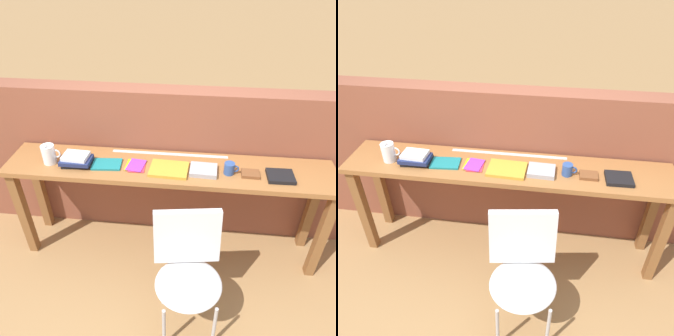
# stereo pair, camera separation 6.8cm
# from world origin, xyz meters

# --- Properties ---
(ground_plane) EXTENTS (40.00, 40.00, 0.00)m
(ground_plane) POSITION_xyz_m (0.00, 0.00, 0.00)
(ground_plane) COLOR #9E7547
(brick_wall_back) EXTENTS (6.00, 0.20, 1.36)m
(brick_wall_back) POSITION_xyz_m (0.00, 0.64, 0.68)
(brick_wall_back) COLOR brown
(brick_wall_back) RESTS_ON ground
(sideboard) EXTENTS (2.50, 0.44, 0.88)m
(sideboard) POSITION_xyz_m (0.00, 0.30, 0.74)
(sideboard) COLOR #996033
(sideboard) RESTS_ON ground
(chair_white_moulded) EXTENTS (0.50, 0.51, 0.89)m
(chair_white_moulded) POSITION_xyz_m (0.19, -0.34, 0.53)
(chair_white_moulded) COLOR silver
(chair_white_moulded) RESTS_ON ground
(pitcher_white) EXTENTS (0.14, 0.10, 0.18)m
(pitcher_white) POSITION_xyz_m (-0.91, 0.25, 0.96)
(pitcher_white) COLOR white
(pitcher_white) RESTS_ON sideboard
(book_stack_leftmost) EXTENTS (0.24, 0.17, 0.09)m
(book_stack_leftmost) POSITION_xyz_m (-0.70, 0.25, 0.92)
(book_stack_leftmost) COLOR black
(book_stack_leftmost) RESTS_ON sideboard
(magazine_cycling) EXTENTS (0.23, 0.17, 0.01)m
(magazine_cycling) POSITION_xyz_m (-0.47, 0.27, 0.89)
(magazine_cycling) COLOR #19757A
(magazine_cycling) RESTS_ON sideboard
(pamphlet_pile_colourful) EXTENTS (0.15, 0.17, 0.01)m
(pamphlet_pile_colourful) POSITION_xyz_m (-0.24, 0.27, 0.89)
(pamphlet_pile_colourful) COLOR orange
(pamphlet_pile_colourful) RESTS_ON sideboard
(book_open_centre) EXTENTS (0.29, 0.22, 0.02)m
(book_open_centre) POSITION_xyz_m (0.01, 0.25, 0.89)
(book_open_centre) COLOR gold
(book_open_centre) RESTS_ON sideboard
(book_grey_hardcover) EXTENTS (0.20, 0.17, 0.04)m
(book_grey_hardcover) POSITION_xyz_m (0.26, 0.25, 0.90)
(book_grey_hardcover) COLOR #9E9EA3
(book_grey_hardcover) RESTS_ON sideboard
(mug) EXTENTS (0.11, 0.08, 0.09)m
(mug) POSITION_xyz_m (0.45, 0.26, 0.92)
(mug) COLOR #2D4C8C
(mug) RESTS_ON sideboard
(leather_journal_brown) EXTENTS (0.13, 0.10, 0.02)m
(leather_journal_brown) POSITION_xyz_m (0.60, 0.25, 0.89)
(leather_journal_brown) COLOR brown
(leather_journal_brown) RESTS_ON sideboard
(book_repair_rightmost) EXTENTS (0.19, 0.17, 0.03)m
(book_repair_rightmost) POSITION_xyz_m (0.81, 0.24, 0.89)
(book_repair_rightmost) COLOR black
(book_repair_rightmost) RESTS_ON sideboard
(ruler_metal_back_edge) EXTENTS (0.92, 0.03, 0.00)m
(ruler_metal_back_edge) POSITION_xyz_m (-0.01, 0.47, 0.88)
(ruler_metal_back_edge) COLOR silver
(ruler_metal_back_edge) RESTS_ON sideboard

